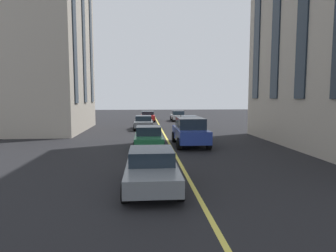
{
  "coord_description": "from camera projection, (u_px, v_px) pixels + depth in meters",
  "views": [
    {
      "loc": [
        4.18,
        1.75,
        3.24
      ],
      "look_at": [
        17.79,
        0.62,
        1.88
      ],
      "focal_mm": 30.67,
      "sensor_mm": 36.0,
      "label": 1
    }
  ],
  "objects": [
    {
      "name": "lane_centre_line",
      "position": [
        176.0,
        155.0,
        16.16
      ],
      "size": [
        80.0,
        0.16,
        0.01
      ],
      "color": "#D8C64C",
      "rests_on": "ground_plane"
    },
    {
      "name": "car_green_oncoming",
      "position": [
        189.0,
        122.0,
        29.57
      ],
      "size": [
        4.4,
        1.95,
        1.37
      ],
      "color": "#1E6038",
      "rests_on": "ground_plane"
    },
    {
      "name": "car_grey_parked_a",
      "position": [
        143.0,
        122.0,
        29.32
      ],
      "size": [
        4.4,
        1.95,
        1.37
      ],
      "color": "slate",
      "rests_on": "ground_plane"
    },
    {
      "name": "car_green_mid",
      "position": [
        149.0,
        137.0,
        18.29
      ],
      "size": [
        3.9,
        1.89,
        1.4
      ],
      "color": "#1E6038",
      "rests_on": "ground_plane"
    },
    {
      "name": "car_red_parked_b",
      "position": [
        148.0,
        116.0,
        38.72
      ],
      "size": [
        4.4,
        1.95,
        1.37
      ],
      "color": "#B21E1E",
      "rests_on": "ground_plane"
    },
    {
      "name": "car_blue_trailing",
      "position": [
        190.0,
        131.0,
        19.32
      ],
      "size": [
        4.7,
        2.14,
        1.88
      ],
      "color": "navy",
      "rests_on": "ground_plane"
    },
    {
      "name": "car_grey_far",
      "position": [
        152.0,
        168.0,
        10.36
      ],
      "size": [
        4.4,
        1.95,
        1.37
      ],
      "color": "slate",
      "rests_on": "ground_plane"
    },
    {
      "name": "car_silver_near",
      "position": [
        178.0,
        116.0,
        39.51
      ],
      "size": [
        3.9,
        1.89,
        1.4
      ],
      "color": "#B7BABF",
      "rests_on": "ground_plane"
    },
    {
      "name": "building_left_near",
      "position": [
        33.0,
        27.0,
        26.95
      ],
      "size": [
        11.3,
        9.41,
        19.66
      ],
      "color": "#A89E8E",
      "rests_on": "ground_plane"
    }
  ]
}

